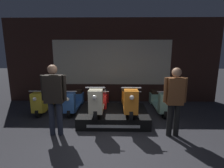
{
  "coord_description": "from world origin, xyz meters",
  "views": [
    {
      "loc": [
        0.14,
        -3.33,
        2.09
      ],
      "look_at": [
        0.04,
        1.93,
        1.01
      ],
      "focal_mm": 28.0,
      "sensor_mm": 36.0,
      "label": 1
    }
  ],
  "objects_px": {
    "scooter_backrow_4": "(159,101)",
    "person_right_browsing": "(175,98)",
    "scooter_backrow_3": "(131,101)",
    "scooter_display_right": "(129,100)",
    "scooter_backrow_1": "(74,101)",
    "scooter_backrow_2": "(103,101)",
    "person_left_browsing": "(54,94)",
    "scooter_display_left": "(98,100)",
    "scooter_backrow_0": "(47,101)"
  },
  "relations": [
    {
      "from": "person_left_browsing",
      "to": "scooter_backrow_3",
      "type": "bearing_deg",
      "value": 41.23
    },
    {
      "from": "scooter_display_left",
      "to": "person_left_browsing",
      "type": "height_order",
      "value": "person_left_browsing"
    },
    {
      "from": "scooter_backrow_3",
      "to": "person_right_browsing",
      "type": "height_order",
      "value": "person_right_browsing"
    },
    {
      "from": "person_left_browsing",
      "to": "person_right_browsing",
      "type": "xyz_separation_m",
      "value": [
        2.83,
        0.0,
        -0.07
      ]
    },
    {
      "from": "scooter_backrow_0",
      "to": "scooter_backrow_1",
      "type": "height_order",
      "value": "same"
    },
    {
      "from": "scooter_display_left",
      "to": "scooter_backrow_3",
      "type": "relative_size",
      "value": 1.0
    },
    {
      "from": "scooter_display_left",
      "to": "scooter_backrow_1",
      "type": "height_order",
      "value": "scooter_display_left"
    },
    {
      "from": "scooter_backrow_0",
      "to": "scooter_backrow_2",
      "type": "xyz_separation_m",
      "value": [
        1.92,
        0.0,
        0.0
      ]
    },
    {
      "from": "scooter_backrow_4",
      "to": "scooter_backrow_1",
      "type": "bearing_deg",
      "value": 180.0
    },
    {
      "from": "scooter_backrow_1",
      "to": "scooter_backrow_4",
      "type": "xyz_separation_m",
      "value": [
        2.88,
        0.0,
        0.0
      ]
    },
    {
      "from": "scooter_backrow_4",
      "to": "person_left_browsing",
      "type": "xyz_separation_m",
      "value": [
        -2.93,
        -1.73,
        0.69
      ]
    },
    {
      "from": "scooter_backrow_3",
      "to": "person_left_browsing",
      "type": "bearing_deg",
      "value": -138.77
    },
    {
      "from": "scooter_backrow_0",
      "to": "scooter_backrow_2",
      "type": "bearing_deg",
      "value": 0.0
    },
    {
      "from": "scooter_backrow_2",
      "to": "scooter_backrow_4",
      "type": "distance_m",
      "value": 1.92
    },
    {
      "from": "scooter_display_right",
      "to": "scooter_backrow_3",
      "type": "height_order",
      "value": "scooter_display_right"
    },
    {
      "from": "scooter_backrow_4",
      "to": "person_right_browsing",
      "type": "bearing_deg",
      "value": -93.17
    },
    {
      "from": "scooter_backrow_4",
      "to": "person_right_browsing",
      "type": "distance_m",
      "value": 1.84
    },
    {
      "from": "scooter_backrow_3",
      "to": "scooter_display_right",
      "type": "bearing_deg",
      "value": -98.92
    },
    {
      "from": "scooter_backrow_1",
      "to": "scooter_backrow_3",
      "type": "distance_m",
      "value": 1.92
    },
    {
      "from": "scooter_backrow_0",
      "to": "person_left_browsing",
      "type": "bearing_deg",
      "value": -62.35
    },
    {
      "from": "scooter_display_left",
      "to": "person_right_browsing",
      "type": "bearing_deg",
      "value": -24.14
    },
    {
      "from": "scooter_display_left",
      "to": "scooter_backrow_2",
      "type": "bearing_deg",
      "value": 86.48
    },
    {
      "from": "scooter_backrow_1",
      "to": "person_left_browsing",
      "type": "xyz_separation_m",
      "value": [
        -0.05,
        -1.73,
        0.69
      ]
    },
    {
      "from": "scooter_display_left",
      "to": "scooter_backrow_0",
      "type": "bearing_deg",
      "value": 154.55
    },
    {
      "from": "scooter_display_right",
      "to": "scooter_backrow_0",
      "type": "distance_m",
      "value": 2.89
    },
    {
      "from": "scooter_backrow_4",
      "to": "person_left_browsing",
      "type": "bearing_deg",
      "value": -149.48
    },
    {
      "from": "scooter_display_right",
      "to": "scooter_backrow_1",
      "type": "distance_m",
      "value": 2.01
    },
    {
      "from": "scooter_display_right",
      "to": "scooter_backrow_3",
      "type": "distance_m",
      "value": 0.95
    },
    {
      "from": "scooter_backrow_3",
      "to": "person_left_browsing",
      "type": "distance_m",
      "value": 2.71
    },
    {
      "from": "scooter_display_right",
      "to": "scooter_backrow_0",
      "type": "relative_size",
      "value": 1.0
    },
    {
      "from": "scooter_backrow_1",
      "to": "scooter_backrow_3",
      "type": "relative_size",
      "value": 1.0
    },
    {
      "from": "scooter_display_right",
      "to": "scooter_backrow_0",
      "type": "height_order",
      "value": "scooter_display_right"
    },
    {
      "from": "scooter_backrow_1",
      "to": "scooter_backrow_4",
      "type": "bearing_deg",
      "value": 0.0
    },
    {
      "from": "scooter_display_left",
      "to": "person_right_browsing",
      "type": "height_order",
      "value": "person_right_browsing"
    },
    {
      "from": "scooter_backrow_1",
      "to": "person_left_browsing",
      "type": "distance_m",
      "value": 1.86
    },
    {
      "from": "scooter_display_right",
      "to": "scooter_backrow_0",
      "type": "bearing_deg",
      "value": 162.05
    },
    {
      "from": "scooter_display_right",
      "to": "scooter_backrow_2",
      "type": "height_order",
      "value": "scooter_display_right"
    },
    {
      "from": "person_left_browsing",
      "to": "scooter_display_left",
      "type": "bearing_deg",
      "value": 41.28
    },
    {
      "from": "scooter_backrow_1",
      "to": "scooter_backrow_2",
      "type": "relative_size",
      "value": 1.0
    },
    {
      "from": "scooter_display_right",
      "to": "scooter_backrow_4",
      "type": "distance_m",
      "value": 1.45
    },
    {
      "from": "scooter_display_left",
      "to": "scooter_backrow_2",
      "type": "xyz_separation_m",
      "value": [
        0.05,
        0.89,
        -0.32
      ]
    },
    {
      "from": "scooter_backrow_1",
      "to": "scooter_backrow_4",
      "type": "relative_size",
      "value": 1.0
    },
    {
      "from": "scooter_backrow_2",
      "to": "person_right_browsing",
      "type": "xyz_separation_m",
      "value": [
        1.82,
        -1.73,
        0.63
      ]
    },
    {
      "from": "scooter_backrow_3",
      "to": "person_right_browsing",
      "type": "bearing_deg",
      "value": -63.45
    },
    {
      "from": "scooter_backrow_1",
      "to": "scooter_backrow_4",
      "type": "distance_m",
      "value": 2.88
    },
    {
      "from": "scooter_backrow_2",
      "to": "scooter_display_right",
      "type": "bearing_deg",
      "value": -47.25
    },
    {
      "from": "scooter_backrow_3",
      "to": "person_right_browsing",
      "type": "relative_size",
      "value": 1.07
    },
    {
      "from": "scooter_display_left",
      "to": "scooter_backrow_3",
      "type": "bearing_deg",
      "value": 41.19
    },
    {
      "from": "person_right_browsing",
      "to": "scooter_backrow_2",
      "type": "bearing_deg",
      "value": 136.52
    },
    {
      "from": "scooter_backrow_1",
      "to": "scooter_backrow_2",
      "type": "bearing_deg",
      "value": 0.0
    }
  ]
}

